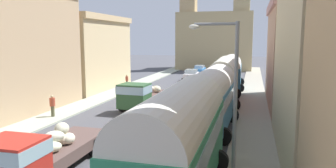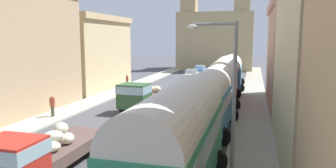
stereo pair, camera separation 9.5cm
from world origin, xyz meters
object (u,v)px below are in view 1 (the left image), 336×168
at_px(parked_bus_0, 179,137).
at_px(streetlamp_near, 228,88).
at_px(car_1, 199,70).
at_px(car_3, 207,80).
at_px(parked_bus_3, 231,71).
at_px(parked_bus_2, 224,78).
at_px(car_2, 185,97).
at_px(parked_bus_1, 211,97).
at_px(pedestrian_1, 52,105).
at_px(cargo_truck_0, 40,153).
at_px(car_0, 191,75).
at_px(pedestrian_2, 127,81).
at_px(cargo_truck_1, 141,95).

relative_size(parked_bus_0, streetlamp_near, 1.32).
height_order(car_1, car_3, car_3).
height_order(parked_bus_0, parked_bus_3, parked_bus_0).
bearing_deg(parked_bus_2, car_2, -143.83).
xyz_separation_m(parked_bus_1, car_2, (-3.06, 6.76, -1.38)).
relative_size(parked_bus_1, pedestrian_1, 4.79).
distance_m(cargo_truck_0, pedestrian_1, 10.77).
bearing_deg(parked_bus_0, parked_bus_3, 90.00).
bearing_deg(car_0, parked_bus_1, -76.31).
height_order(parked_bus_2, car_0, parked_bus_2).
bearing_deg(parked_bus_2, car_3, 106.34).
height_order(parked_bus_0, car_3, parked_bus_0).
bearing_deg(parked_bus_1, car_2, 114.39).
distance_m(parked_bus_1, cargo_truck_0, 10.82).
height_order(parked_bus_0, car_2, parked_bus_0).
bearing_deg(car_0, pedestrian_1, -104.15).
relative_size(parked_bus_1, car_0, 2.04).
relative_size(car_0, pedestrian_1, 2.34).
xyz_separation_m(parked_bus_3, cargo_truck_0, (-6.03, -26.92, -1.01)).
height_order(cargo_truck_0, pedestrian_2, cargo_truck_0).
xyz_separation_m(parked_bus_0, cargo_truck_0, (-6.03, 0.08, -1.18)).
distance_m(car_3, streetlamp_near, 26.58).
xyz_separation_m(cargo_truck_1, car_1, (0.39, 27.42, -0.45)).
relative_size(car_0, car_2, 0.99).
bearing_deg(streetlamp_near, pedestrian_2, 121.53).
height_order(pedestrian_1, pedestrian_2, pedestrian_2).
height_order(parked_bus_2, car_2, parked_bus_2).
relative_size(parked_bus_2, car_0, 2.17).
bearing_deg(pedestrian_2, parked_bus_1, -50.73).
relative_size(parked_bus_2, pedestrian_1, 5.09).
relative_size(car_2, pedestrian_2, 2.33).
distance_m(car_1, car_3, 13.85).
xyz_separation_m(pedestrian_2, streetlamp_near, (13.12, -21.39, 2.91)).
bearing_deg(parked_bus_1, cargo_truck_1, 143.36).
distance_m(cargo_truck_1, streetlamp_near, 14.75).
relative_size(pedestrian_1, pedestrian_2, 0.98).
height_order(parked_bus_3, pedestrian_2, parked_bus_3).
distance_m(car_2, pedestrian_2, 11.16).
height_order(parked_bus_2, cargo_truck_1, parked_bus_2).
height_order(parked_bus_2, pedestrian_2, parked_bus_2).
distance_m(parked_bus_1, car_0, 24.54).
xyz_separation_m(parked_bus_0, car_2, (-3.06, 15.76, -1.48)).
height_order(car_2, pedestrian_2, pedestrian_2).
distance_m(parked_bus_3, cargo_truck_1, 14.74).
bearing_deg(streetlamp_near, cargo_truck_1, 123.58).
distance_m(car_1, pedestrian_1, 32.48).
distance_m(parked_bus_1, pedestrian_1, 11.82).
bearing_deg(parked_bus_3, car_2, -105.25).
xyz_separation_m(cargo_truck_0, cargo_truck_1, (-0.36, 13.67, 0.07)).
height_order(car_3, streetlamp_near, streetlamp_near).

